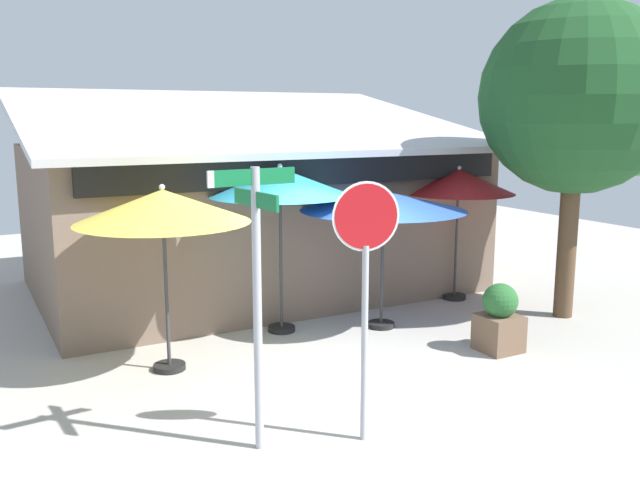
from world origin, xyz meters
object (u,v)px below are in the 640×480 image
object	(u,v)px
patio_umbrella_mustard_left	(163,207)
sidewalk_planter	(499,319)
street_sign_post	(257,280)
stop_sign	(365,265)
patio_umbrella_royal_blue_right	(383,202)
shade_tree	(588,102)
patio_umbrella_teal_center	(280,183)
patio_umbrella_crimson_far_right	(458,182)

from	to	relation	value
patio_umbrella_mustard_left	sidewalk_planter	world-z (taller)	patio_umbrella_mustard_left
street_sign_post	patio_umbrella_mustard_left	xyz separation A→B (m)	(-0.20, 2.64, 0.44)
stop_sign	patio_umbrella_royal_blue_right	bearing A→B (deg)	53.58
stop_sign	shade_tree	distance (m)	6.30
stop_sign	patio_umbrella_mustard_left	xyz separation A→B (m)	(-1.26, 3.00, 0.33)
patio_umbrella_teal_center	sidewalk_planter	xyz separation A→B (m)	(2.44, -2.38, -1.92)
sidewalk_planter	stop_sign	bearing A→B (deg)	-156.55
shade_tree	sidewalk_planter	xyz separation A→B (m)	(-2.41, -0.72, -3.18)
patio_umbrella_crimson_far_right	sidewalk_planter	size ratio (longest dim) A/B	2.48
patio_umbrella_crimson_far_right	shade_tree	size ratio (longest dim) A/B	0.48
shade_tree	sidewalk_planter	distance (m)	4.06
patio_umbrella_crimson_far_right	sidewalk_planter	bearing A→B (deg)	-116.92
patio_umbrella_teal_center	patio_umbrella_crimson_far_right	world-z (taller)	patio_umbrella_teal_center
stop_sign	patio_umbrella_crimson_far_right	size ratio (longest dim) A/B	1.10
stop_sign	shade_tree	bearing A→B (deg)	20.62
patio_umbrella_teal_center	patio_umbrella_crimson_far_right	distance (m)	3.76
patio_umbrella_mustard_left	shade_tree	xyz separation A→B (m)	(6.93, -0.87, 1.42)
patio_umbrella_teal_center	patio_umbrella_royal_blue_right	bearing A→B (deg)	-21.16
street_sign_post	sidewalk_planter	world-z (taller)	street_sign_post
stop_sign	sidewalk_planter	distance (m)	3.83
stop_sign	shade_tree	size ratio (longest dim) A/B	0.52
patio_umbrella_royal_blue_right	shade_tree	size ratio (longest dim) A/B	0.50
patio_umbrella_teal_center	sidewalk_planter	size ratio (longest dim) A/B	2.65
patio_umbrella_mustard_left	patio_umbrella_royal_blue_right	xyz separation A→B (m)	(3.62, 0.20, -0.17)
patio_umbrella_crimson_far_right	patio_umbrella_royal_blue_right	bearing A→B (deg)	-160.11
patio_umbrella_mustard_left	street_sign_post	bearing A→B (deg)	-85.70
street_sign_post	stop_sign	xyz separation A→B (m)	(1.07, -0.36, 0.10)
street_sign_post	stop_sign	bearing A→B (deg)	-18.76
patio_umbrella_teal_center	sidewalk_planter	world-z (taller)	patio_umbrella_teal_center
patio_umbrella_mustard_left	patio_umbrella_teal_center	xyz separation A→B (m)	(2.09, 0.80, 0.15)
shade_tree	sidewalk_planter	world-z (taller)	shade_tree
patio_umbrella_mustard_left	sidewalk_planter	size ratio (longest dim) A/B	2.50
street_sign_post	patio_umbrella_royal_blue_right	bearing A→B (deg)	39.63
stop_sign	patio_umbrella_royal_blue_right	size ratio (longest dim) A/B	1.04
stop_sign	patio_umbrella_crimson_far_right	distance (m)	6.08
patio_umbrella_royal_blue_right	shade_tree	xyz separation A→B (m)	(3.31, -1.07, 1.58)
patio_umbrella_teal_center	shade_tree	size ratio (longest dim) A/B	0.51
stop_sign	patio_umbrella_teal_center	bearing A→B (deg)	77.77
street_sign_post	shade_tree	world-z (taller)	shade_tree
patio_umbrella_teal_center	patio_umbrella_crimson_far_right	size ratio (longest dim) A/B	1.07
shade_tree	stop_sign	bearing A→B (deg)	-159.38
sidewalk_planter	shade_tree	bearing A→B (deg)	16.61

